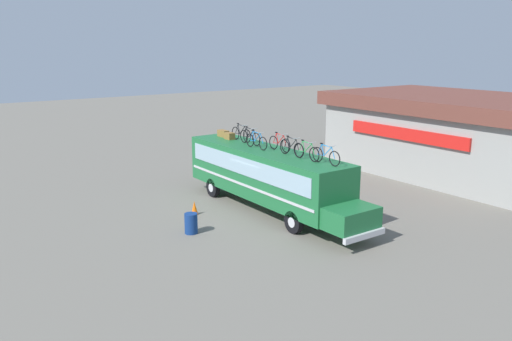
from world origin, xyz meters
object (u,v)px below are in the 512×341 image
object	(u,v)px
rooftop_bicycle_1	(241,134)
traffic_cone	(194,208)
rooftop_bicycle_2	(250,137)
trash_bin	(191,223)
rooftop_bicycle_6	(306,152)
rooftop_bicycle_3	(256,141)
luggage_bag_2	(230,136)
rooftop_bicycle_7	(326,156)
rooftop_bicycle_5	(291,148)
bus	(268,175)
luggage_bag_1	(223,133)
rooftop_bicycle_4	(280,143)

from	to	relation	value
rooftop_bicycle_1	traffic_cone	size ratio (longest dim) A/B	2.67
rooftop_bicycle_2	trash_bin	size ratio (longest dim) A/B	1.99
rooftop_bicycle_1	rooftop_bicycle_6	world-z (taller)	rooftop_bicycle_1
rooftop_bicycle_3	luggage_bag_2	bearing A→B (deg)	173.85
rooftop_bicycle_7	traffic_cone	world-z (taller)	rooftop_bicycle_7
luggage_bag_2	rooftop_bicycle_5	xyz separation A→B (m)	(5.23, 0.02, 0.20)
bus	rooftop_bicycle_5	world-z (taller)	rooftop_bicycle_5
luggage_bag_1	luggage_bag_2	distance (m)	0.90
rooftop_bicycle_3	rooftop_bicycle_5	xyz separation A→B (m)	(2.30, 0.33, 0.01)
luggage_bag_2	trash_bin	size ratio (longest dim) A/B	0.62
luggage_bag_1	traffic_cone	size ratio (longest dim) A/B	1.11
traffic_cone	trash_bin	bearing A→B (deg)	-31.93
rooftop_bicycle_2	traffic_cone	bearing A→B (deg)	-84.44
traffic_cone	bus	bearing A→B (deg)	66.98
rooftop_bicycle_6	traffic_cone	world-z (taller)	rooftop_bicycle_6
bus	luggage_bag_2	bearing A→B (deg)	178.46
rooftop_bicycle_5	rooftop_bicycle_6	xyz separation A→B (m)	(1.07, -0.02, -0.01)
luggage_bag_1	trash_bin	world-z (taller)	luggage_bag_1
bus	rooftop_bicycle_6	distance (m)	3.14
rooftop_bicycle_3	rooftop_bicycle_1	bearing A→B (deg)	165.99
rooftop_bicycle_1	trash_bin	world-z (taller)	rooftop_bicycle_1
luggage_bag_1	rooftop_bicycle_5	bearing A→B (deg)	-1.20
traffic_cone	luggage_bag_2	bearing A→B (deg)	122.43
rooftop_bicycle_2	rooftop_bicycle_5	distance (m)	3.39
bus	traffic_cone	size ratio (longest dim) A/B	18.08
rooftop_bicycle_3	traffic_cone	xyz separation A→B (m)	(-0.75, -3.11, -3.04)
luggage_bag_1	rooftop_bicycle_7	xyz separation A→B (m)	(8.29, -0.02, 0.19)
rooftop_bicycle_4	trash_bin	distance (m)	5.82
rooftop_bicycle_3	rooftop_bicycle_6	xyz separation A→B (m)	(3.37, 0.31, -0.01)
rooftop_bicycle_1	rooftop_bicycle_3	size ratio (longest dim) A/B	1.01
rooftop_bicycle_1	traffic_cone	distance (m)	4.95
luggage_bag_2	trash_bin	xyz separation A→B (m)	(4.33, -4.77, -2.73)
luggage_bag_1	rooftop_bicycle_6	size ratio (longest dim) A/B	0.44
rooftop_bicycle_1	rooftop_bicycle_2	world-z (taller)	rooftop_bicycle_1
luggage_bag_1	rooftop_bicycle_5	distance (m)	6.12
trash_bin	rooftop_bicycle_6	bearing A→B (deg)	67.56
luggage_bag_1	trash_bin	xyz separation A→B (m)	(5.21, -4.91, -2.74)
rooftop_bicycle_5	trash_bin	distance (m)	5.68
rooftop_bicycle_3	traffic_cone	bearing A→B (deg)	-103.60
bus	rooftop_bicycle_5	size ratio (longest dim) A/B	7.10
rooftop_bicycle_4	rooftop_bicycle_6	xyz separation A→B (m)	(2.26, -0.26, -0.01)
trash_bin	rooftop_bicycle_5	bearing A→B (deg)	79.38
bus	rooftop_bicycle_3	xyz separation A→B (m)	(-0.66, -0.22, 1.59)
traffic_cone	rooftop_bicycle_6	bearing A→B (deg)	39.71
luggage_bag_1	rooftop_bicycle_4	size ratio (longest dim) A/B	0.45
bus	rooftop_bicycle_7	world-z (taller)	rooftop_bicycle_7
rooftop_bicycle_1	rooftop_bicycle_3	xyz separation A→B (m)	(2.13, -0.53, -0.02)
rooftop_bicycle_7	trash_bin	xyz separation A→B (m)	(-3.07, -4.90, -2.92)
luggage_bag_2	rooftop_bicycle_3	xyz separation A→B (m)	(2.93, -0.32, 0.19)
luggage_bag_2	rooftop_bicycle_6	distance (m)	6.30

